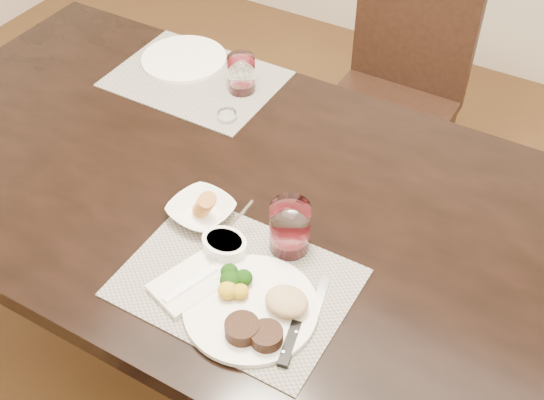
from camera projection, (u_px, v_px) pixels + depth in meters
The scene contains 14 objects.
ground_plane at pixel (259, 371), 2.10m from camera, with size 4.50×4.50×0.00m, color #442716.
dining_table at pixel (256, 221), 1.64m from camera, with size 2.00×1.00×0.75m.
chair_far at pixel (397, 85), 2.33m from camera, with size 0.42×0.42×0.90m.
placemat_near at pixel (237, 283), 1.40m from camera, with size 0.46×0.34×0.00m, color gray.
placemat_far at pixel (196, 79), 1.92m from camera, with size 0.46×0.34×0.00m, color gray.
dinner_plate at pixel (255, 309), 1.33m from camera, with size 0.27×0.27×0.05m.
napkin_fork at pixel (198, 278), 1.39m from camera, with size 0.16×0.21×0.02m.
steak_knife at pixel (297, 333), 1.30m from camera, with size 0.05×0.24×0.01m.
cracker_bowl at pixel (201, 210), 1.52m from camera, with size 0.16×0.16×0.06m.
sauce_ramekin at pixel (225, 245), 1.44m from camera, with size 0.10×0.15×0.08m.
wine_glass_near at pixel (290, 230), 1.43m from camera, with size 0.09×0.09×0.12m.
far_plate at pixel (184, 59), 1.98m from camera, with size 0.25×0.25×0.01m, color white.
wine_glass_far at pixel (241, 76), 1.85m from camera, with size 0.08×0.08×0.10m.
salt_cellar at pixel (227, 116), 1.79m from camera, with size 0.05×0.05×0.02m.
Camera 1 is at (0.60, -0.97, 1.85)m, focal length 45.00 mm.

